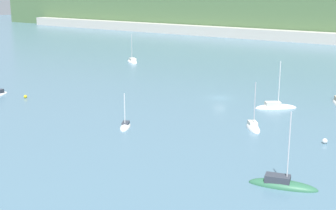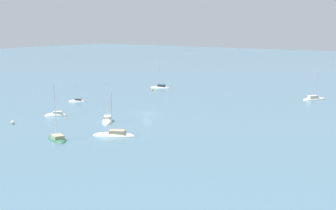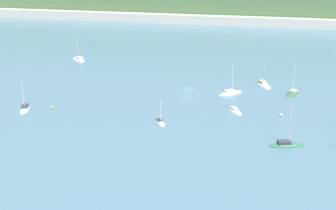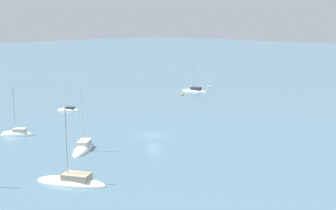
# 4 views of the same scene
# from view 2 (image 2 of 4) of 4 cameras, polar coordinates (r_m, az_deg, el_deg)

# --- Properties ---
(ground_plane) EXTENTS (600.00, 600.00, 0.00)m
(ground_plane) POSITION_cam_2_polar(r_m,az_deg,el_deg) (118.77, -2.58, -1.06)
(ground_plane) COLOR slate
(sailboat_0) EXTENTS (7.71, 6.90, 10.06)m
(sailboat_0) POSITION_cam_2_polar(r_m,az_deg,el_deg) (109.76, -7.40, -1.98)
(sailboat_0) COLOR white
(sailboat_0) RESTS_ON ground_plane
(sailboat_1) EXTENTS (7.61, 6.53, 9.37)m
(sailboat_1) POSITION_cam_2_polar(r_m,az_deg,el_deg) (146.81, 17.40, 0.66)
(sailboat_1) COLOR white
(sailboat_1) RESTS_ON ground_plane
(sailboat_2) EXTENTS (5.55, 8.02, 10.26)m
(sailboat_2) POSITION_cam_2_polar(r_m,az_deg,el_deg) (94.92, -13.38, -4.04)
(sailboat_2) COLOR #2D6647
(sailboat_2) RESTS_ON ground_plane
(sailboat_3) EXTENTS (5.00, 5.51, 8.82)m
(sailboat_3) POSITION_cam_2_polar(r_m,az_deg,el_deg) (118.87, -13.49, -1.26)
(sailboat_3) COLOR white
(sailboat_3) RESTS_ON ground_plane
(sailboat_6) EXTENTS (4.22, 7.40, 8.69)m
(sailboat_6) POSITION_cam_2_polar(r_m,az_deg,el_deg) (166.26, -0.98, 2.16)
(sailboat_6) COLOR white
(sailboat_6) RESTS_ON ground_plane
(sailboat_7) EXTENTS (3.89, 5.02, 6.51)m
(sailboat_7) POSITION_cam_2_polar(r_m,az_deg,el_deg) (139.18, -11.05, 0.43)
(sailboat_7) COLOR white
(sailboat_7) RESTS_ON ground_plane
(sailboat_8) EXTENTS (6.52, 9.10, 9.82)m
(sailboat_8) POSITION_cam_2_polar(r_m,az_deg,el_deg) (95.87, -6.55, -3.71)
(sailboat_8) COLOR white
(sailboat_8) RESTS_ON ground_plane
(mooring_buoy_0) EXTENTS (0.67, 0.67, 0.67)m
(mooring_buoy_0) POSITION_cam_2_polar(r_m,az_deg,el_deg) (159.35, -1.88, 1.89)
(mooring_buoy_0) COLOR yellow
(mooring_buoy_0) RESTS_ON ground_plane
(mooring_buoy_1) EXTENTS (0.79, 0.79, 0.79)m
(mooring_buoy_1) POSITION_cam_2_polar(r_m,az_deg,el_deg) (112.06, -18.41, -2.02)
(mooring_buoy_1) COLOR white
(mooring_buoy_1) RESTS_ON ground_plane
(mooring_buoy_2) EXTENTS (0.53, 0.53, 0.53)m
(mooring_buoy_2) POSITION_cam_2_polar(r_m,az_deg,el_deg) (172.95, 0.23, 2.50)
(mooring_buoy_2) COLOR white
(mooring_buoy_2) RESTS_ON ground_plane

